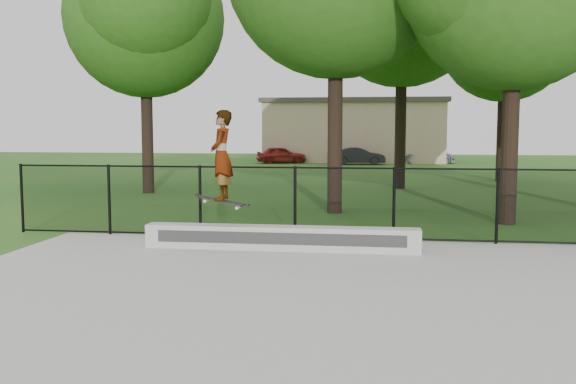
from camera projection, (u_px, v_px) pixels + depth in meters
name	position (u px, v px, depth m)	size (l,w,h in m)	color
ground	(405.00, 340.00, 7.10)	(100.00, 100.00, 0.00)	#1F5618
concrete_slab	(405.00, 337.00, 7.10)	(14.00, 12.00, 0.06)	#A2A19D
grind_ledge	(281.00, 238.00, 12.00)	(5.16, 0.40, 0.44)	#B6B5B0
car_a	(281.00, 155.00, 42.01)	(1.30, 3.21, 1.10)	maroon
car_b	(359.00, 156.00, 40.45)	(1.14, 2.97, 1.08)	black
car_c	(425.00, 155.00, 42.02)	(1.58, 3.57, 1.13)	#9997AB
skater_airborne	(222.00, 157.00, 11.76)	(0.83, 0.62, 1.81)	black
chainlink_fence	(394.00, 204.00, 12.83)	(16.06, 0.06, 1.50)	black
distant_building	(354.00, 130.00, 44.60)	(12.40, 6.40, 4.30)	tan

